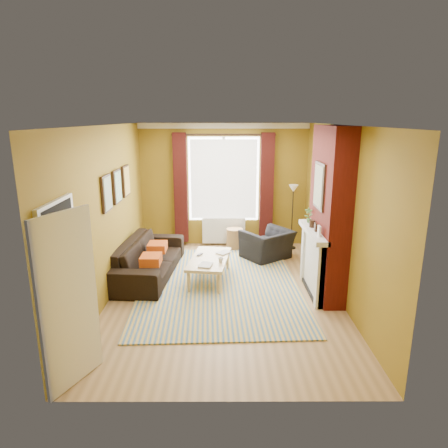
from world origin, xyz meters
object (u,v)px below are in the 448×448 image
at_px(sofa, 149,258).
at_px(armchair, 267,245).
at_px(floor_lamp, 293,199).
at_px(coffee_table, 209,260).
at_px(wicker_stool, 235,239).

xyz_separation_m(sofa, armchair, (2.34, 0.92, -0.03)).
distance_m(sofa, floor_lamp, 3.48).
relative_size(armchair, floor_lamp, 0.64).
xyz_separation_m(sofa, coffee_table, (1.15, -0.26, 0.05)).
bearing_deg(sofa, coffee_table, -97.57).
bearing_deg(coffee_table, armchair, 52.55).
height_order(coffee_table, floor_lamp, floor_lamp).
distance_m(sofa, armchair, 2.52).
bearing_deg(wicker_stool, sofa, -136.46).
distance_m(sofa, wicker_stool, 2.31).
bearing_deg(armchair, wicker_stool, -81.08).
relative_size(armchair, wicker_stool, 2.01).
bearing_deg(floor_lamp, coffee_table, -134.15).
xyz_separation_m(armchair, floor_lamp, (0.63, 0.69, 0.85)).
height_order(armchair, wicker_stool, armchair).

